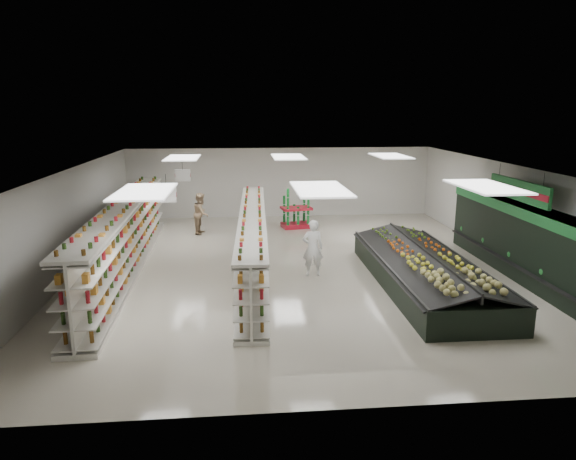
{
  "coord_description": "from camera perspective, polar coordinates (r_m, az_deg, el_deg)",
  "views": [
    {
      "loc": [
        -1.83,
        -15.65,
        5.0
      ],
      "look_at": [
        -0.37,
        0.16,
        1.2
      ],
      "focal_mm": 32.0,
      "sensor_mm": 36.0,
      "label": 1
    }
  ],
  "objects": [
    {
      "name": "hortifruti_banner",
      "position": [
        16.46,
        24.23,
        4.06
      ],
      "size": [
        0.12,
        3.2,
        0.95
      ],
      "color": "#1F7734",
      "rests_on": "ceiling"
    },
    {
      "name": "shopper_main",
      "position": [
        15.52,
        2.76,
        -2.0
      ],
      "size": [
        0.64,
        0.42,
        1.74
      ],
      "primitive_type": "imported",
      "rotation": [
        0.0,
        0.0,
        3.15
      ],
      "color": "silver",
      "rests_on": "floor"
    },
    {
      "name": "gondola_left",
      "position": [
        16.8,
        -17.58,
        -1.09
      ],
      "size": [
        1.29,
        12.15,
        2.1
      ],
      "rotation": [
        0.0,
        0.0,
        0.03
      ],
      "color": "white",
      "rests_on": "floor"
    },
    {
      "name": "wall_left",
      "position": [
        16.83,
        -23.05,
        0.71
      ],
      "size": [
        0.02,
        16.0,
        3.2
      ],
      "primitive_type": "cube",
      "color": "silver",
      "rests_on": "floor"
    },
    {
      "name": "wall_back",
      "position": [
        23.96,
        -0.85,
        5.3
      ],
      "size": [
        14.0,
        0.02,
        3.2
      ],
      "primitive_type": "cube",
      "color": "silver",
      "rests_on": "floor"
    },
    {
      "name": "wall_right",
      "position": [
        18.29,
        23.71,
        1.59
      ],
      "size": [
        0.02,
        16.0,
        3.2
      ],
      "primitive_type": "cube",
      "color": "silver",
      "rests_on": "floor"
    },
    {
      "name": "aisle_sign_far",
      "position": [
        17.9,
        -11.62,
        5.97
      ],
      "size": [
        0.52,
        0.06,
        0.75
      ],
      "color": "white",
      "rests_on": "ceiling"
    },
    {
      "name": "produce_wall_case",
      "position": [
        16.86,
        24.62,
        -0.67
      ],
      "size": [
        0.93,
        8.0,
        2.2
      ],
      "color": "black",
      "rests_on": "floor"
    },
    {
      "name": "shopper_background",
      "position": [
        21.03,
        -9.62,
        1.84
      ],
      "size": [
        0.64,
        0.89,
        1.67
      ],
      "primitive_type": "imported",
      "rotation": [
        0.0,
        0.0,
        1.39
      ],
      "color": "tan",
      "rests_on": "floor"
    },
    {
      "name": "produce_island",
      "position": [
        15.21,
        14.94,
        -4.27
      ],
      "size": [
        2.64,
        7.22,
        1.08
      ],
      "rotation": [
        0.0,
        0.0,
        -0.0
      ],
      "color": "black",
      "rests_on": "floor"
    },
    {
      "name": "floor",
      "position": [
        16.53,
        1.33,
        -4.15
      ],
      "size": [
        16.0,
        16.0,
        0.0
      ],
      "primitive_type": "plane",
      "color": "beige",
      "rests_on": "ground"
    },
    {
      "name": "soda_endcap",
      "position": [
        21.79,
        0.92,
        2.25
      ],
      "size": [
        1.36,
        1.05,
        1.58
      ],
      "rotation": [
        0.0,
        0.0,
        0.18
      ],
      "color": "#B11426",
      "rests_on": "floor"
    },
    {
      "name": "gondola_center",
      "position": [
        16.0,
        -3.94,
        -1.65
      ],
      "size": [
        1.13,
        10.6,
        1.83
      ],
      "rotation": [
        0.0,
        0.0,
        -0.03
      ],
      "color": "white",
      "rests_on": "floor"
    },
    {
      "name": "wall_front",
      "position": [
        8.57,
        7.6,
        -10.04
      ],
      "size": [
        14.0,
        0.02,
        3.2
      ],
      "primitive_type": "cube",
      "color": "silver",
      "rests_on": "floor"
    },
    {
      "name": "ceiling",
      "position": [
        15.86,
        1.39,
        6.93
      ],
      "size": [
        14.0,
        16.0,
        0.02
      ],
      "primitive_type": "cube",
      "color": "white",
      "rests_on": "wall_back"
    },
    {
      "name": "aisle_sign_near",
      "position": [
        13.98,
        -13.34,
        3.83
      ],
      "size": [
        0.52,
        0.06,
        0.75
      ],
      "color": "white",
      "rests_on": "ceiling"
    }
  ]
}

